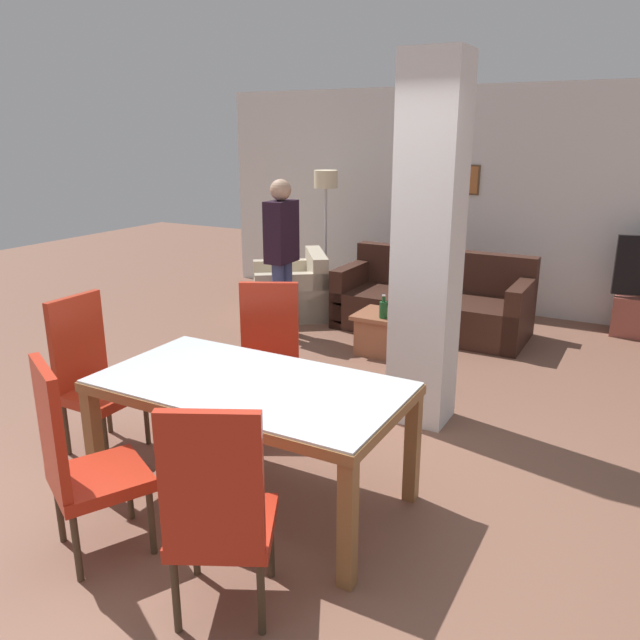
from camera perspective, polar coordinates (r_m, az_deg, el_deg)
The scene contains 14 objects.
ground_plane at distance 4.04m, azimuth -6.07°, elevation -15.66°, with size 18.00×18.00×0.00m, color brown.
back_wall at distance 8.02m, azimuth 14.50°, elevation 10.51°, with size 7.20×0.09×2.70m.
divider_pillar at distance 4.64m, azimuth 9.86°, elevation 6.50°, with size 0.44×0.39×2.70m.
dining_table at distance 3.74m, azimuth -6.37°, elevation -7.65°, with size 1.82×0.97×0.76m.
dining_chair_near_right at distance 2.90m, azimuth -9.26°, elevation -16.80°, with size 0.62×0.62×1.10m.
dining_chair_head_left at distance 4.61m, azimuth -20.12°, elevation -4.50°, with size 0.46×0.46×1.10m.
dining_chair_near_left at distance 3.48m, azimuth -21.18°, elevation -11.73°, with size 0.62×0.62×1.10m.
dining_chair_far_left at distance 4.67m, azimuth -4.72°, elevation -3.20°, with size 0.62×0.62×1.10m.
sofa at distance 7.12m, azimuth 10.23°, elevation 1.37°, with size 2.10×0.91×0.88m.
armchair at distance 7.66m, azimuth -2.52°, elevation 2.54°, with size 1.24×1.26×0.76m.
coffee_table at distance 6.33m, azimuth 6.19°, elevation -1.20°, with size 0.63×0.52×0.41m.
bottle at distance 6.12m, azimuth 5.82°, elevation 0.99°, with size 0.08×0.08×0.23m.
floor_lamp at distance 8.10m, azimuth 0.53°, elevation 11.58°, with size 0.30×0.30×1.70m.
standing_person at distance 6.70m, azimuth -3.53°, elevation 6.64°, with size 0.22×0.38×1.69m.
Camera 1 is at (1.99, -2.77, 2.16)m, focal length 35.00 mm.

